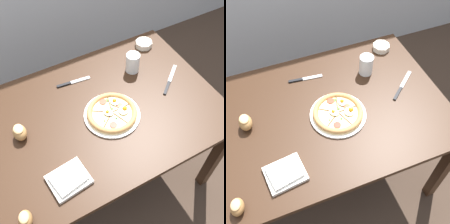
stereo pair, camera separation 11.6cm
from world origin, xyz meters
TOP-DOWN VIEW (x-y plane):
  - ground_plane at (0.00, 0.00)m, footprint 12.00×12.00m
  - dining_table at (0.00, 0.00)m, footprint 1.33×0.92m
  - pizza at (0.06, -0.05)m, footprint 0.30×0.30m
  - ramekin_bowl at (0.51, 0.34)m, footprint 0.11×0.11m
  - napkin_folded at (-0.30, -0.28)m, footprint 0.19×0.17m
  - bread_piece_near at (-0.41, 0.05)m, footprint 0.07×0.09m
  - bread_piece_mid at (-0.52, -0.37)m, footprint 0.07×0.09m
  - knife_main at (0.48, 0.01)m, footprint 0.21×0.18m
  - knife_spare at (-0.03, 0.27)m, footprint 0.20×0.04m
  - water_glass at (0.33, 0.19)m, footprint 0.08×0.08m

SIDE VIEW (x-z plane):
  - ground_plane at x=0.00m, z-range 0.00..0.00m
  - dining_table at x=0.00m, z-range 0.28..1.05m
  - knife_main at x=0.48m, z-range 0.76..0.77m
  - knife_spare at x=-0.03m, z-range 0.76..0.77m
  - napkin_folded at x=-0.30m, z-range 0.76..0.80m
  - ramekin_bowl at x=0.51m, z-range 0.77..0.80m
  - pizza at x=0.06m, z-range 0.76..0.81m
  - bread_piece_mid at x=-0.52m, z-range 0.77..0.84m
  - bread_piece_near at x=-0.41m, z-range 0.77..0.85m
  - water_glass at x=0.33m, z-range 0.76..0.88m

